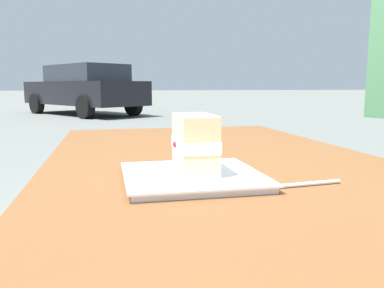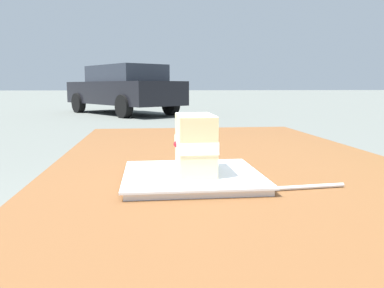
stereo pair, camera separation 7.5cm
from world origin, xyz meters
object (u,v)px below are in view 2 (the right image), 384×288
at_px(dessert_fork, 294,188).
at_px(parked_car_near, 123,89).
at_px(patio_table, 233,202).
at_px(dessert_plate, 192,177).
at_px(cake_slice, 195,144).

bearing_deg(dessert_fork, parked_car_near, 4.93).
xyz_separation_m(patio_table, dessert_plate, (-0.13, 0.11, 0.09)).
relative_size(dessert_plate, cake_slice, 2.04).
distance_m(dessert_plate, cake_slice, 0.07).
xyz_separation_m(dessert_plate, parked_car_near, (11.87, 0.86, 0.09)).
distance_m(patio_table, dessert_plate, 0.19).
height_order(dessert_fork, parked_car_near, parked_car_near).
xyz_separation_m(patio_table, dessert_fork, (-0.22, -0.06, 0.09)).
distance_m(patio_table, cake_slice, 0.23).
height_order(patio_table, dessert_fork, dessert_fork).
relative_size(patio_table, cake_slice, 13.03).
relative_size(dessert_plate, parked_car_near, 0.06).
bearing_deg(dessert_plate, parked_car_near, 4.14).
relative_size(cake_slice, dessert_fork, 0.76).
height_order(cake_slice, parked_car_near, parked_car_near).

